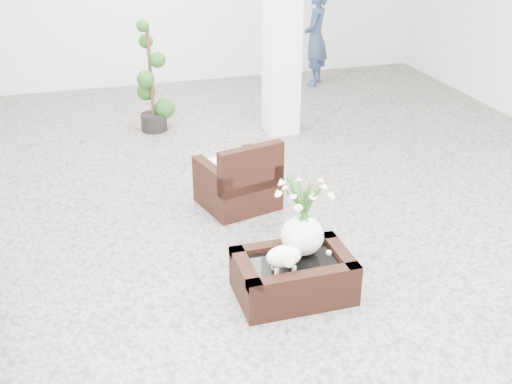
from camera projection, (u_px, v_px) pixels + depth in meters
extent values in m
plane|color=gray|center=(253.00, 249.00, 5.69)|extent=(11.00, 11.00, 0.00)
cube|color=black|center=(293.00, 278.00, 5.00)|extent=(0.90, 0.60, 0.31)
ellipsoid|color=white|center=(284.00, 258.00, 4.76)|extent=(0.28, 0.23, 0.21)
cylinder|color=white|center=(329.00, 252.00, 5.01)|extent=(0.04, 0.04, 0.03)
cube|color=black|center=(237.00, 172.00, 6.32)|extent=(0.83, 0.81, 0.73)
imported|color=navy|center=(316.00, 37.00, 10.03)|extent=(0.61, 0.66, 1.52)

